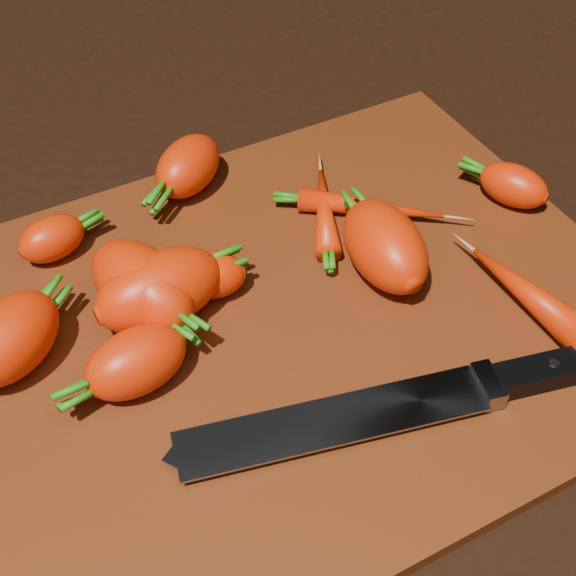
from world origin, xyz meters
name	(u,v)px	position (x,y,z in m)	size (l,w,h in m)	color
ground	(294,329)	(0.00, 0.00, -0.01)	(2.00, 2.00, 0.01)	black
cutting_board	(294,319)	(0.00, 0.00, 0.01)	(0.50, 0.40, 0.01)	maroon
carrot_0	(11,338)	(-0.19, 0.05, 0.04)	(0.08, 0.05, 0.05)	red
carrot_1	(209,275)	(-0.05, 0.05, 0.03)	(0.05, 0.04, 0.04)	red
carrot_2	(142,286)	(-0.09, 0.05, 0.04)	(0.10, 0.06, 0.06)	red
carrot_3	(385,246)	(0.08, 0.01, 0.04)	(0.09, 0.05, 0.05)	red
carrot_4	(188,166)	(-0.01, 0.17, 0.03)	(0.07, 0.05, 0.05)	red
carrot_5	(52,238)	(-0.14, 0.14, 0.03)	(0.05, 0.03, 0.03)	red
carrot_6	(514,185)	(0.22, 0.03, 0.03)	(0.06, 0.03, 0.03)	red
carrot_7	(324,210)	(0.07, 0.08, 0.02)	(0.10, 0.02, 0.02)	red
carrot_8	(371,207)	(0.11, 0.06, 0.02)	(0.12, 0.02, 0.02)	red
carrot_9	(529,294)	(0.15, -0.07, 0.03)	(0.11, 0.03, 0.03)	red
carrot_10	(136,362)	(-0.12, -0.01, 0.03)	(0.07, 0.05, 0.05)	red
carrot_11	(159,290)	(-0.09, 0.04, 0.04)	(0.10, 0.06, 0.06)	red
knife	(362,414)	(-0.01, -0.10, 0.02)	(0.33, 0.10, 0.02)	gray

